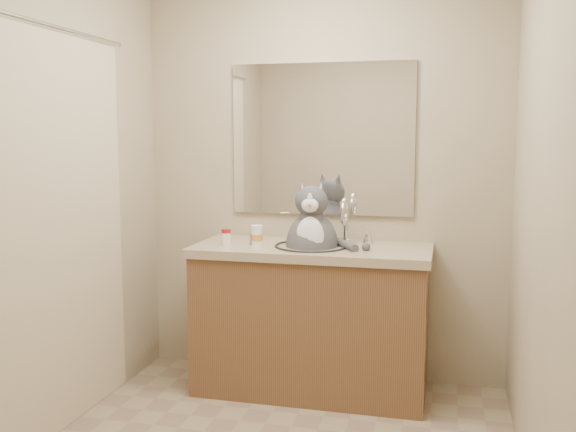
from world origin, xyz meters
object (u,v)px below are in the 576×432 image
object	(u,v)px
pill_bottle_orange	(257,236)
grey_canister	(253,239)
pill_bottle_redcap	(226,237)
cat	(312,241)

from	to	relation	value
pill_bottle_orange	grey_canister	world-z (taller)	pill_bottle_orange
pill_bottle_redcap	grey_canister	world-z (taller)	pill_bottle_redcap
cat	pill_bottle_orange	xyz separation A→B (m)	(-0.31, -0.04, 0.02)
grey_canister	cat	bearing A→B (deg)	7.34
cat	grey_canister	distance (m)	0.34
pill_bottle_redcap	grey_canister	distance (m)	0.16
pill_bottle_orange	cat	bearing A→B (deg)	8.01
cat	pill_bottle_orange	world-z (taller)	cat
grey_canister	pill_bottle_redcap	bearing A→B (deg)	-164.41
cat	pill_bottle_redcap	xyz separation A→B (m)	(-0.48, -0.08, 0.02)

